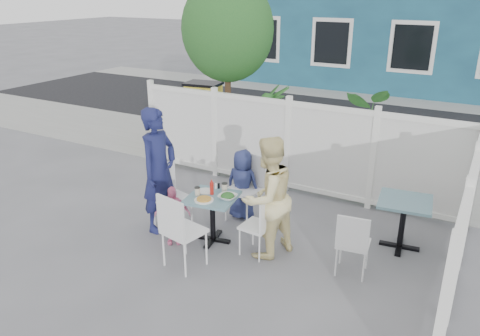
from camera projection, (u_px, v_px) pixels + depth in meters
The scene contains 29 objects.
ground at pixel (207, 251), 6.34m from camera, with size 80.00×80.00×0.00m, color slate.
near_sidewalk at pixel (309, 164), 9.43m from camera, with size 24.00×2.60×0.01m, color gray.
street at pixel (360, 121), 12.45m from camera, with size 24.00×5.00×0.01m, color black.
far_sidewalk at pixel (387, 99), 14.97m from camera, with size 24.00×1.60×0.01m, color gray.
fence_back at pixel (287, 148), 7.97m from camera, with size 5.86×0.08×1.60m.
fence_right at pixel (462, 234), 5.18m from camera, with size 0.08×3.66×1.60m.
tree at pixel (227, 30), 8.82m from camera, with size 1.80×1.62×3.59m.
utility_cabinet at pixel (204, 114), 10.56m from camera, with size 0.71×0.51×1.32m, color yellow.
potted_shrub_a at pixel (269, 129), 8.83m from camera, with size 0.93×0.93×1.66m, color #1E5421.
potted_shrub_b at pixel (387, 149), 7.74m from camera, with size 1.51×1.31×1.68m, color #1E5421.
main_table at pixel (212, 207), 6.42m from camera, with size 0.74×0.74×0.68m.
spare_table at pixel (404, 211), 6.23m from camera, with size 0.75×0.75×0.71m.
chair_left at pixel (168, 191), 6.76m from camera, with size 0.55×0.56×1.01m.
chair_right at pixel (261, 222), 6.08m from camera, with size 0.40×0.41×0.84m.
chair_back at pixel (247, 182), 7.05m from camera, with size 0.52×0.51×1.02m.
chair_near at pixel (179, 227), 5.75m from camera, with size 0.54×0.52×1.01m.
chair_spare at pixel (353, 240), 5.63m from camera, with size 0.43×0.42×0.85m.
man at pixel (159, 170), 6.64m from camera, with size 0.66×0.44×1.82m, color #191D4D.
woman at pixel (268, 198), 6.01m from camera, with size 0.79×0.62×1.63m, color #EED057.
boy at pixel (243, 184), 7.09m from camera, with size 0.53×0.35×1.09m, color navy.
toddler at pixel (173, 215), 6.41m from camera, with size 0.50×0.21×0.84m, color pink.
plate_main at pixel (204, 200), 6.23m from camera, with size 0.26×0.26×0.02m, color white.
plate_side at pixel (205, 191), 6.51m from camera, with size 0.22×0.22×0.02m, color white.
salad_bowl at pixel (228, 197), 6.27m from camera, with size 0.24×0.24×0.06m, color white.
coffee_cup_a at pixel (197, 192), 6.37m from camera, with size 0.07×0.07×0.11m, color beige.
coffee_cup_b at pixel (225, 188), 6.48m from camera, with size 0.08×0.08×0.12m, color beige.
ketchup_bottle at pixel (212, 188), 6.40m from camera, with size 0.05×0.05×0.17m, color #AF1C15.
salt_shaker at pixel (216, 186), 6.61m from camera, with size 0.03×0.03×0.08m, color white.
pepper_shaker at pixel (219, 186), 6.61m from camera, with size 0.03×0.03×0.08m, color black.
Camera 1 is at (3.07, -4.59, 3.34)m, focal length 35.00 mm.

